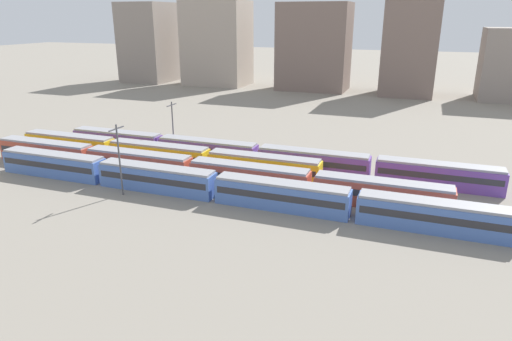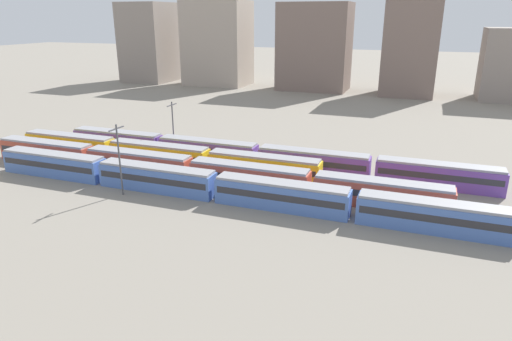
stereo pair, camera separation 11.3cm
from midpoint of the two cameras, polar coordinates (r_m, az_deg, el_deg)
ground_plane at (r=82.08m, az=-18.20°, el=0.78°), size 600.00×600.00×0.00m
train_track_0 at (r=59.56m, az=3.17°, el=-3.10°), size 93.60×3.06×3.75m
train_track_1 at (r=69.95m, az=-8.15°, el=0.13°), size 74.70×3.06×3.75m
train_track_2 at (r=78.61m, az=-12.16°, el=2.00°), size 55.80×3.06×3.75m
train_track_3 at (r=76.19m, az=0.25°, el=1.89°), size 74.70×3.06×3.75m
catenary_pole_0 at (r=65.66m, az=-16.90°, el=1.69°), size 0.24×3.20×10.24m
catenary_pole_1 at (r=85.14m, az=-10.48°, el=5.74°), size 0.24×3.20×9.46m
distant_building_0 at (r=185.27m, az=-13.37°, el=15.41°), size 17.02×18.48×29.07m
distant_building_1 at (r=171.22m, az=-4.96°, el=15.65°), size 22.31×16.31×29.45m
distant_building_2 at (r=159.40m, az=7.30°, el=15.17°), size 23.28×15.10×28.51m
distant_building_3 at (r=155.25m, az=18.86°, el=14.51°), size 16.29×17.56×29.89m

